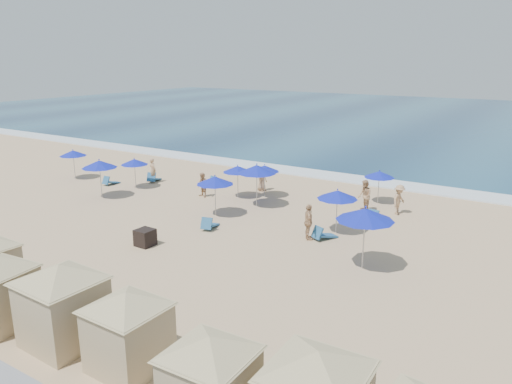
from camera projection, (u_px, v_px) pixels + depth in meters
ground at (202, 239)px, 24.27m from camera, size 160.00×160.00×0.00m
ocean at (451, 121)px, 68.92m from camera, size 160.00×80.00×0.06m
surf_line at (333, 176)px, 36.85m from camera, size 160.00×2.50×0.08m
trash_bin at (145, 238)px, 23.38m from camera, size 0.81×0.81×0.79m
cabana_2 at (62, 294)px, 15.11m from camera, size 4.58×4.58×2.87m
cabana_3 at (128, 321)px, 13.90m from camera, size 4.13×4.13×2.59m
cabana_4 at (210, 369)px, 11.79m from camera, size 4.08×4.08×2.56m
umbrella_0 at (73, 153)px, 35.84m from camera, size 1.91×1.91×2.17m
umbrella_1 at (134, 162)px, 33.29m from camera, size 1.82×1.82×2.08m
umbrella_2 at (99, 164)px, 30.91m from camera, size 2.18×2.18×2.48m
umbrella_3 at (238, 169)px, 30.98m from camera, size 1.86×1.86×2.12m
umbrella_4 at (257, 169)px, 29.01m from camera, size 2.29×2.29×2.61m
umbrella_5 at (215, 180)px, 27.35m from camera, size 2.06×2.06×2.34m
umbrella_6 at (264, 168)px, 31.14m from camera, size 1.86×1.86×2.12m
umbrella_7 at (337, 195)px, 24.64m from camera, size 2.03×2.03×2.31m
umbrella_8 at (379, 174)px, 29.81m from camera, size 1.81×1.81×2.06m
umbrella_9 at (365, 214)px, 20.33m from camera, size 2.41×2.41×2.74m
beach_chair_0 at (110, 182)px, 34.52m from camera, size 0.55×1.22×0.67m
beach_chair_1 at (153, 178)px, 35.32m from camera, size 1.08×1.49×0.75m
beach_chair_2 at (216, 182)px, 34.44m from camera, size 0.72×1.32×0.69m
beach_chair_3 at (209, 224)px, 25.67m from camera, size 0.91×1.41×0.71m
beach_chair_4 at (323, 234)px, 24.22m from camera, size 1.07×1.42×0.71m
beach_chair_5 at (376, 217)px, 26.84m from camera, size 0.81×1.43×0.74m
beachgoer_0 at (153, 170)px, 35.01m from camera, size 0.73×0.58×1.74m
beachgoer_1 at (203, 185)px, 31.37m from camera, size 0.88×0.76×1.56m
beachgoer_2 at (309, 222)px, 24.02m from camera, size 0.99×1.09×1.78m
beachgoer_3 at (399, 200)px, 27.92m from camera, size 0.78×1.18×1.70m
beachgoer_4 at (262, 178)px, 32.85m from camera, size 0.57×0.84×1.66m
beachgoer_5 at (365, 196)px, 28.43m from camera, size 1.10×1.13×1.83m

